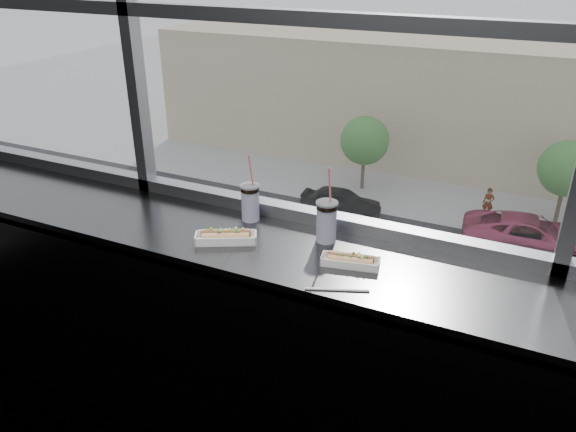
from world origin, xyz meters
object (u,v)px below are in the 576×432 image
at_px(soda_cup_left, 250,201).
at_px(tree_left, 365,141).
at_px(hotdog_tray_left, 226,236).
at_px(car_near_c, 436,305).
at_px(car_near_b, 340,280).
at_px(pedestrian_b, 489,200).
at_px(soda_cup_right, 327,219).
at_px(car_far_a, 341,197).
at_px(wrapper, 227,234).
at_px(loose_straw, 337,290).
at_px(tree_center, 567,169).
at_px(car_near_a, 190,244).
at_px(car_far_b, 531,229).
at_px(hotdog_tray_right, 350,260).

height_order(soda_cup_left, tree_left, soda_cup_left).
distance_m(hotdog_tray_left, car_near_c, 19.75).
bearing_deg(car_near_b, pedestrian_b, -25.53).
bearing_deg(soda_cup_right, car_far_a, 109.37).
bearing_deg(car_far_a, wrapper, -167.50).
relative_size(car_far_a, pedestrian_b, 3.08).
bearing_deg(loose_straw, soda_cup_left, 124.87).
relative_size(soda_cup_left, pedestrian_b, 0.17).
bearing_deg(car_near_c, car_far_a, 46.37).
bearing_deg(tree_left, car_near_c, -60.12).
relative_size(soda_cup_left, loose_straw, 1.38).
relative_size(wrapper, tree_center, 0.02).
height_order(loose_straw, wrapper, wrapper).
bearing_deg(hotdog_tray_left, loose_straw, -42.20).
bearing_deg(car_near_a, tree_center, -58.69).
distance_m(soda_cup_left, wrapper, 0.21).
relative_size(hotdog_tray_left, car_far_a, 0.05).
bearing_deg(soda_cup_left, car_far_b, 86.56).
bearing_deg(car_far_a, tree_left, -4.28).
bearing_deg(wrapper, tree_center, 84.82).
bearing_deg(soda_cup_right, wrapper, -159.42).
relative_size(wrapper, car_far_a, 0.02).
distance_m(loose_straw, tree_left, 31.17).
bearing_deg(loose_straw, car_near_a, 106.86).
relative_size(soda_cup_right, car_near_a, 0.05).
bearing_deg(pedestrian_b, tree_left, 173.51).
height_order(hotdog_tray_right, tree_left, hotdog_tray_right).
distance_m(soda_cup_right, tree_left, 30.83).
relative_size(soda_cup_right, loose_straw, 1.46).
xyz_separation_m(car_near_b, pedestrian_b, (4.30, 11.16, -0.15)).
relative_size(soda_cup_left, car_near_b, 0.05).
height_order(hotdog_tray_left, loose_straw, hotdog_tray_left).
xyz_separation_m(hotdog_tray_right, pedestrian_b, (-1.42, 27.46, -11.12)).
xyz_separation_m(hotdog_tray_right, car_far_b, (0.89, 24.30, -10.91)).
distance_m(soda_cup_left, loose_straw, 0.71).
bearing_deg(tree_left, wrapper, -73.85).
xyz_separation_m(loose_straw, wrapper, (-0.60, 0.20, 0.01)).
xyz_separation_m(hotdog_tray_right, tree_center, (1.99, 28.30, -9.07)).
bearing_deg(soda_cup_right, hotdog_tray_left, -152.96).
bearing_deg(car_near_b, soda_cup_right, -165.48).
bearing_deg(loose_straw, hotdog_tray_left, 143.91).
xyz_separation_m(loose_straw, tree_left, (-8.79, 28.50, -9.07)).
height_order(hotdog_tray_left, tree_center, hotdog_tray_left).
relative_size(car_near_a, tree_center, 1.47).
xyz_separation_m(car_near_c, car_near_a, (-11.03, 0.00, 0.05)).
bearing_deg(car_far_a, soda_cup_left, -167.34).
bearing_deg(loose_straw, car_near_b, 87.98).
relative_size(hotdog_tray_right, car_near_b, 0.04).
height_order(wrapper, tree_center, wrapper).
xyz_separation_m(soda_cup_right, loose_straw, (0.19, -0.35, -0.10)).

